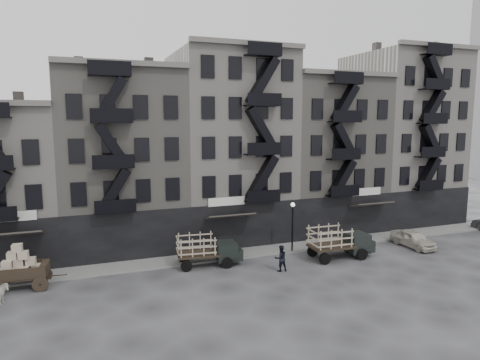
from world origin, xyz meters
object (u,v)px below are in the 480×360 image
object	(u,v)px
stake_truck_west	(207,248)
stake_truck_east	(340,240)
pedestrian_mid	(281,258)
car_east	(413,239)
wagon	(18,264)

from	to	relation	value
stake_truck_west	stake_truck_east	distance (m)	10.63
pedestrian_mid	stake_truck_west	bearing A→B (deg)	-30.54
stake_truck_west	car_east	world-z (taller)	stake_truck_west
stake_truck_east	car_east	size ratio (longest dim) A/B	1.25
wagon	stake_truck_east	size ratio (longest dim) A/B	0.68
car_east	pedestrian_mid	size ratio (longest dim) A/B	2.21
stake_truck_east	pedestrian_mid	world-z (taller)	stake_truck_east
wagon	stake_truck_west	xyz separation A→B (m)	(12.85, 0.02, -0.32)
stake_truck_east	wagon	bearing A→B (deg)	177.42
stake_truck_east	pedestrian_mid	size ratio (longest dim) A/B	2.77
wagon	stake_truck_east	distance (m)	23.38
car_east	pedestrian_mid	world-z (taller)	pedestrian_mid
stake_truck_west	pedestrian_mid	distance (m)	5.61
car_east	pedestrian_mid	distance (m)	13.57
wagon	pedestrian_mid	distance (m)	17.83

